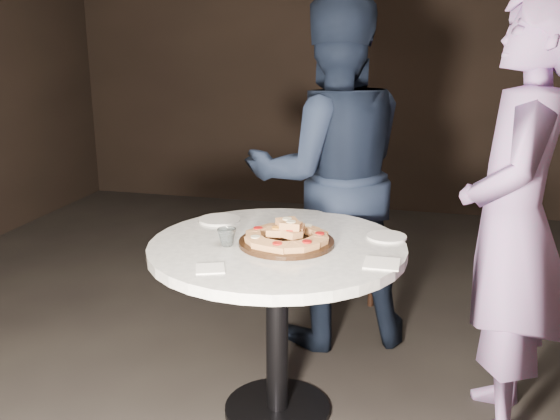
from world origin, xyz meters
name	(u,v)px	position (x,y,z in m)	size (l,w,h in m)	color
floor	(295,409)	(0.00, 0.00, 0.00)	(7.00, 7.00, 0.00)	black
table	(277,277)	(-0.07, -0.04, 0.66)	(1.29, 1.29, 0.81)	black
serving_board	(287,242)	(-0.03, -0.05, 0.82)	(0.40, 0.40, 0.02)	black
focaccia_pile	(287,234)	(-0.03, -0.05, 0.85)	(0.36, 0.35, 0.09)	#BD7E49
plate_left	(220,220)	(-0.41, 0.20, 0.82)	(0.19, 0.19, 0.01)	white
plate_right	(387,237)	(0.37, 0.14, 0.81)	(0.17, 0.17, 0.01)	white
water_glass	(227,237)	(-0.26, -0.12, 0.85)	(0.08, 0.08, 0.07)	silver
napkin_near	(210,268)	(-0.24, -0.39, 0.81)	(0.11, 0.11, 0.01)	white
napkin_far	(382,263)	(0.38, -0.18, 0.81)	(0.13, 0.13, 0.01)	white
chair_far	(345,221)	(0.02, 1.29, 0.52)	(0.46, 0.48, 0.90)	black
diner_navy	(330,176)	(0.01, 0.76, 0.93)	(0.90, 0.70, 1.86)	black
diner_teal	(514,225)	(0.87, 0.12, 0.91)	(0.67, 0.44, 1.83)	#856AA5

